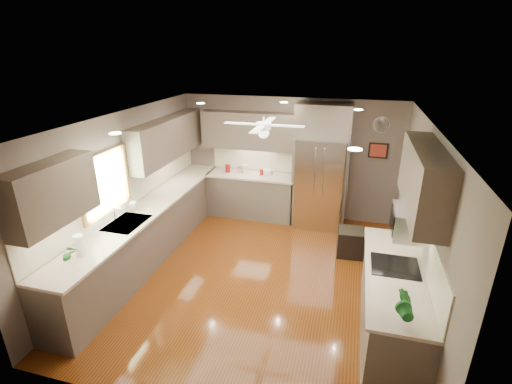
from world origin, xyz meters
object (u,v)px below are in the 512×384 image
at_px(canister_c, 245,169).
at_px(canister_d, 261,172).
at_px(soap_bottle, 134,204).
at_px(potted_plant_right, 404,305).
at_px(bowl, 267,174).
at_px(potted_plant_left, 68,253).
at_px(refrigerator, 321,169).
at_px(canister_b, 240,169).
at_px(canister_a, 228,168).
at_px(microwave, 410,222).
at_px(stool, 350,242).
at_px(paper_towel, 80,246).

height_order(canister_c, canister_d, canister_c).
relative_size(canister_c, canister_d, 1.63).
bearing_deg(soap_bottle, potted_plant_right, -22.34).
bearing_deg(canister_d, potted_plant_right, -58.22).
height_order(canister_c, bowl, canister_c).
distance_m(canister_d, potted_plant_right, 4.57).
bearing_deg(potted_plant_left, canister_d, 69.53).
bearing_deg(canister_d, soap_bottle, -124.77).
height_order(soap_bottle, refrigerator, refrigerator).
xyz_separation_m(canister_c, potted_plant_right, (2.76, -3.90, 0.09)).
bearing_deg(canister_c, refrigerator, -2.00).
bearing_deg(canister_b, canister_a, -173.73).
relative_size(canister_a, microwave, 0.30).
distance_m(canister_c, stool, 2.64).
distance_m(canister_a, canister_d, 0.74).
distance_m(canister_a, canister_b, 0.25).
bearing_deg(microwave, potted_plant_right, -96.60).
relative_size(canister_c, bowl, 0.90).
xyz_separation_m(canister_a, bowl, (0.86, 0.03, -0.05)).
xyz_separation_m(canister_c, soap_bottle, (-1.20, -2.27, 0.01)).
height_order(potted_plant_right, bowl, potted_plant_right).
bearing_deg(microwave, canister_a, 140.00).
height_order(microwave, stool, microwave).
bearing_deg(paper_towel, potted_plant_left, -91.63).
xyz_separation_m(canister_d, paper_towel, (-1.44, -3.67, 0.08)).
bearing_deg(canister_b, refrigerator, -2.25).
bearing_deg(stool, bowl, 147.21).
height_order(canister_a, potted_plant_left, potted_plant_left).
bearing_deg(potted_plant_right, canister_b, 126.46).
xyz_separation_m(canister_b, potted_plant_right, (2.89, -3.91, 0.11)).
bearing_deg(microwave, canister_d, 132.72).
distance_m(canister_d, paper_towel, 3.95).
bearing_deg(microwave, paper_towel, -166.89).
bearing_deg(canister_b, bowl, -0.16).
xyz_separation_m(canister_a, canister_c, (0.38, 0.02, 0.01)).
relative_size(canister_b, canister_d, 1.22).
distance_m(canister_b, stool, 2.75).
relative_size(canister_d, bowl, 0.55).
height_order(canister_c, potted_plant_left, potted_plant_left).
xyz_separation_m(potted_plant_left, microwave, (3.98, 1.13, 0.39)).
relative_size(canister_b, potted_plant_left, 0.49).
height_order(canister_a, refrigerator, refrigerator).
bearing_deg(microwave, potted_plant_left, -164.20).
xyz_separation_m(canister_b, soap_bottle, (-1.08, -2.28, 0.03)).
height_order(canister_c, refrigerator, refrigerator).
distance_m(canister_b, paper_towel, 3.82).
xyz_separation_m(microwave, stool, (-0.64, 1.63, -1.24)).
distance_m(bowl, refrigerator, 1.11).
bearing_deg(stool, soap_bottle, -161.84).
bearing_deg(canister_d, microwave, -47.28).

